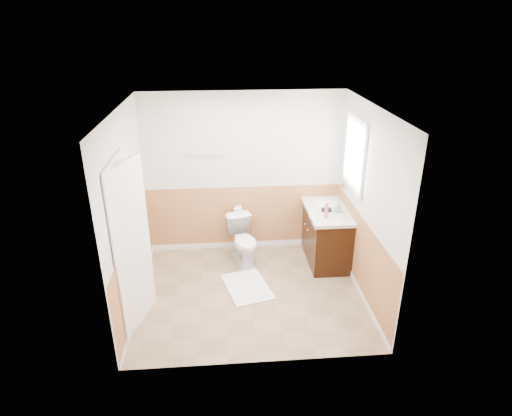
{
  "coord_description": "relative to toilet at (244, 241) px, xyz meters",
  "views": [
    {
      "loc": [
        -0.33,
        -4.91,
        3.47
      ],
      "look_at": [
        0.1,
        0.25,
        1.15
      ],
      "focal_mm": 30.33,
      "sensor_mm": 36.0,
      "label": 1
    }
  ],
  "objects": [
    {
      "name": "wainscot_right",
      "position": [
        1.52,
        -0.84,
        0.15
      ],
      "size": [
        0.0,
        2.6,
        2.6
      ],
      "primitive_type": "plane",
      "rotation": [
        1.57,
        0.0,
        -1.57
      ],
      "color": "#C07E4C",
      "rests_on": "floor"
    },
    {
      "name": "window_frame",
      "position": [
        1.5,
        -0.25,
        1.4
      ],
      "size": [
        0.04,
        0.8,
        1.0
      ],
      "primitive_type": "cube",
      "color": "white",
      "rests_on": "wall_right"
    },
    {
      "name": "mirror_panel",
      "position": [
        1.51,
        0.26,
        1.2
      ],
      "size": [
        0.02,
        0.35,
        0.9
      ],
      "primitive_type": "cube",
      "color": "silver",
      "rests_on": "wall_right"
    },
    {
      "name": "tp_holder_bar",
      "position": [
        -0.07,
        0.39,
        0.35
      ],
      "size": [
        0.14,
        0.02,
        0.02
      ],
      "primitive_type": "cylinder",
      "rotation": [
        0.0,
        1.57,
        0.0
      ],
      "color": "silver",
      "rests_on": "wall_back"
    },
    {
      "name": "sink_basin",
      "position": [
        1.25,
        0.13,
        0.51
      ],
      "size": [
        0.36,
        0.36,
        0.02
      ],
      "primitive_type": "cylinder",
      "color": "white",
      "rests_on": "countertop"
    },
    {
      "name": "wall_left",
      "position": [
        -1.47,
        -0.84,
        0.9
      ],
      "size": [
        0.0,
        3.0,
        3.0
      ],
      "primitive_type": "plane",
      "rotation": [
        1.57,
        0.0,
        1.57
      ],
      "color": "silver",
      "rests_on": "floor"
    },
    {
      "name": "faucet",
      "position": [
        1.43,
        0.13,
        0.57
      ],
      "size": [
        0.02,
        0.02,
        0.14
      ],
      "primitive_type": "cylinder",
      "color": "silver",
      "rests_on": "countertop"
    },
    {
      "name": "ceiling",
      "position": [
        0.03,
        -0.84,
        2.15
      ],
      "size": [
        3.0,
        3.0,
        0.0
      ],
      "primitive_type": "plane",
      "rotation": [
        3.14,
        0.0,
        0.0
      ],
      "color": "white",
      "rests_on": "floor"
    },
    {
      "name": "wall_front",
      "position": [
        0.03,
        -2.14,
        0.9
      ],
      "size": [
        3.0,
        0.0,
        3.0
      ],
      "primitive_type": "plane",
      "rotation": [
        -1.57,
        0.0,
        0.0
      ],
      "color": "silver",
      "rests_on": "floor"
    },
    {
      "name": "door_frame",
      "position": [
        -1.44,
        -1.29,
        0.68
      ],
      "size": [
        0.02,
        0.92,
        2.1
      ],
      "primitive_type": "cube",
      "color": "white",
      "rests_on": "wall_left"
    },
    {
      "name": "towel_bar",
      "position": [
        -0.52,
        0.41,
        1.25
      ],
      "size": [
        0.62,
        0.02,
        0.02
      ],
      "primitive_type": "cylinder",
      "rotation": [
        0.0,
        1.57,
        0.0
      ],
      "color": "silver",
      "rests_on": "wall_back"
    },
    {
      "name": "wall_right",
      "position": [
        1.53,
        -0.84,
        0.9
      ],
      "size": [
        0.0,
        3.0,
        3.0
      ],
      "primitive_type": "plane",
      "rotation": [
        1.57,
        0.0,
        -1.57
      ],
      "color": "silver",
      "rests_on": "floor"
    },
    {
      "name": "floor",
      "position": [
        0.03,
        -0.84,
        -0.35
      ],
      "size": [
        3.0,
        3.0,
        0.0
      ],
      "primitive_type": "plane",
      "color": "#8C7051",
      "rests_on": "ground"
    },
    {
      "name": "door_knob",
      "position": [
        -1.31,
        -0.96,
        0.6
      ],
      "size": [
        0.06,
        0.06,
        0.06
      ],
      "primitive_type": "sphere",
      "color": "silver",
      "rests_on": "door"
    },
    {
      "name": "soap_dispenser",
      "position": [
        1.37,
        -0.16,
        0.59
      ],
      "size": [
        0.09,
        0.09,
        0.18
      ],
      "primitive_type": "imported",
      "rotation": [
        0.0,
        0.0,
        0.09
      ],
      "color": "#929BA4",
      "rests_on": "countertop"
    },
    {
      "name": "tp_sheet",
      "position": [
        -0.07,
        0.39,
        0.24
      ],
      "size": [
        0.1,
        0.01,
        0.16
      ],
      "primitive_type": "cube",
      "color": "white",
      "rests_on": "tp_roll"
    },
    {
      "name": "countertop",
      "position": [
        1.24,
        -0.02,
        0.48
      ],
      "size": [
        0.6,
        1.15,
        0.05
      ],
      "primitive_type": "cube",
      "color": "beige",
      "rests_on": "vanity_cabinet"
    },
    {
      "name": "wall_back",
      "position": [
        0.03,
        0.46,
        0.9
      ],
      "size": [
        3.0,
        0.0,
        3.0
      ],
      "primitive_type": "plane",
      "rotation": [
        1.57,
        0.0,
        0.0
      ],
      "color": "silver",
      "rests_on": "floor"
    },
    {
      "name": "vanity_cabinet",
      "position": [
        1.25,
        -0.02,
        0.05
      ],
      "size": [
        0.55,
        1.1,
        0.8
      ],
      "primitive_type": "cube",
      "color": "black",
      "rests_on": "floor"
    },
    {
      "name": "bath_mat",
      "position": [
        0.0,
        -0.72,
        -0.34
      ],
      "size": [
        0.74,
        0.91,
        0.02
      ],
      "primitive_type": "cube",
      "rotation": [
        0.0,
        0.0,
        0.26
      ],
      "color": "white",
      "rests_on": "floor"
    },
    {
      "name": "window_glass",
      "position": [
        1.52,
        -0.25,
        1.4
      ],
      "size": [
        0.01,
        0.7,
        0.9
      ],
      "primitive_type": "cube",
      "color": "white",
      "rests_on": "wall_right"
    },
    {
      "name": "hair_dryer_handle",
      "position": [
        1.17,
        -0.09,
        0.51
      ],
      "size": [
        0.03,
        0.03,
        0.07
      ],
      "primitive_type": "cylinder",
      "color": "black",
      "rests_on": "countertop"
    },
    {
      "name": "wainscot_front",
      "position": [
        0.03,
        -2.13,
        0.15
      ],
      "size": [
        3.0,
        0.0,
        3.0
      ],
      "primitive_type": "plane",
      "rotation": [
        -1.57,
        0.0,
        0.0
      ],
      "color": "#C07E4C",
      "rests_on": "floor"
    },
    {
      "name": "hair_dryer_body",
      "position": [
        1.2,
        -0.14,
        0.54
      ],
      "size": [
        0.14,
        0.07,
        0.07
      ],
      "primitive_type": "cylinder",
      "rotation": [
        0.0,
        1.57,
        0.0
      ],
      "color": "black",
      "rests_on": "countertop"
    },
    {
      "name": "vanity_knob_left",
      "position": [
        0.95,
        -0.12,
        0.2
      ],
      "size": [
        0.03,
        0.03,
        0.03
      ],
      "primitive_type": "sphere",
      "color": "#B6B6BD",
      "rests_on": "vanity_cabinet"
    },
    {
      "name": "wainscot_left",
      "position": [
        -1.45,
        -0.84,
        0.15
      ],
      "size": [
        0.0,
        2.6,
        2.6
      ],
      "primitive_type": "plane",
      "rotation": [
        1.57,
        0.0,
        1.57
      ],
      "color": "#C07E4C",
      "rests_on": "floor"
    },
    {
      "name": "wainscot_back",
      "position": [
        0.03,
        0.45,
        0.15
      ],
      "size": [
        3.0,
        0.0,
        3.0
      ],
      "primitive_type": "plane",
      "rotation": [
        1.57,
        0.0,
        0.0
      ],
      "color": "#C07E4C",
      "rests_on": "floor"
    },
    {
      "name": "door",
      "position": [
        -1.37,
        -1.29,
        0.67
      ],
      "size": [
        0.29,
        0.78,
        2.04
      ],
      "primitive_type": "cube",
      "rotation": [
        0.0,
        0.0,
        -0.31
      ],
      "color": "white",
      "rests_on": "wall_left"
    },
    {
      "name": "toilet",
      "position": [
        0.0,
        0.0,
        0.0
      ],
      "size": [
        0.55,
        0.76,
        0.7
      ],
      "primitive_type": "imported",
      "rotation": [
        0.0,
        0.0,
        0.26
      ],
      "color": "white",
      "rests_on": "floor"
    },
    {
      "name": "lotion_bottle",
      "position": [
        1.15,
        -0.33,
        0.61
      ],
      "size": [
        0.05,
        0.05,
        0.22
      ],
      "primitive_type": "cylinder",
      "color": "#E53B8A",
      "rests_on": "countertop"
    },
    {
      "name": "tp_roll",
      "position": [
        -0.07,
        0.39,
        0.35
      ],
      "size": [
        0.1,
        0.11,
        0.11
      ],
      "primitive_type": "cylinder",
      "rotation": [
        0.0,
        1.57,
        0.0
      ],
      "color": "white",
      "rests_on": "tp_holder_bar"
    },
    {
      "name": "vanity_knob_right",
      "position": [
        0.95,
        0.08,
        0.2
      ],
      "size": [
        0.03,
        0.03,
        0.03
      ],
      "primitive_type": "sphere",
      "color": "silver",
      "rests_on": "vanity_cabinet"
    }
  ]
}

